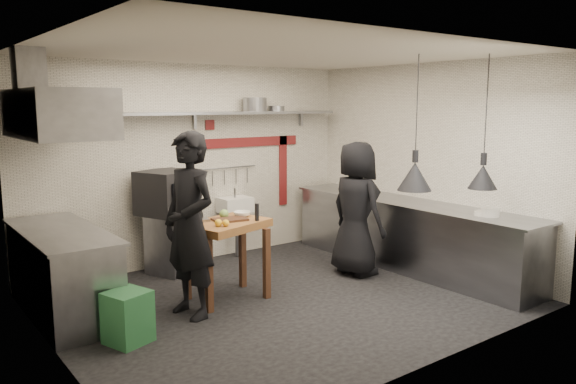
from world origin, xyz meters
TOP-DOWN VIEW (x-y plane):
  - floor at (0.00, 0.00)m, footprint 5.00×5.00m
  - ceiling at (0.00, 0.00)m, footprint 5.00×5.00m
  - wall_back at (0.00, 2.10)m, footprint 5.00×0.04m
  - wall_front at (0.00, -2.10)m, footprint 5.00×0.04m
  - wall_left at (-2.50, 0.00)m, footprint 0.04×4.20m
  - wall_right at (2.50, 0.00)m, footprint 0.04×4.20m
  - red_band_horiz at (0.95, 2.08)m, footprint 1.70×0.02m
  - red_band_vert at (1.55, 2.08)m, footprint 0.14×0.02m
  - red_tile_a at (0.25, 2.08)m, footprint 0.14×0.02m
  - red_tile_b at (-0.10, 2.08)m, footprint 0.14×0.02m
  - back_shelf at (0.00, 1.92)m, footprint 4.60×0.34m
  - shelf_bracket_left at (-1.90, 2.07)m, footprint 0.04×0.06m
  - shelf_bracket_mid at (0.00, 2.07)m, footprint 0.04×0.06m
  - shelf_bracket_right at (1.90, 2.07)m, footprint 0.04×0.06m
  - pan_far_left at (-1.57, 1.92)m, footprint 0.33×0.33m
  - pan_mid_left at (-1.30, 1.92)m, footprint 0.31×0.31m
  - stock_pot at (0.92, 1.92)m, footprint 0.35×0.35m
  - pan_right at (1.31, 1.92)m, footprint 0.26×0.26m
  - oven_stand at (-0.52, 1.75)m, footprint 0.75×0.72m
  - combi_oven at (-0.58, 1.77)m, footprint 0.84×0.82m
  - oven_door at (-0.53, 1.51)m, footprint 0.45×0.20m
  - oven_glass at (-0.54, 1.44)m, footprint 0.33×0.14m
  - hand_sink at (0.55, 1.92)m, footprint 0.46×0.34m
  - sink_tap at (0.55, 1.92)m, footprint 0.03×0.03m
  - sink_drain at (0.55, 1.88)m, footprint 0.06×0.06m
  - utensil_rail at (0.55, 2.06)m, footprint 0.90×0.02m
  - counter_right at (2.15, 0.00)m, footprint 0.70×3.80m
  - counter_right_top at (2.15, 0.00)m, footprint 0.76×3.90m
  - plate_stack at (2.12, -1.27)m, footprint 0.29×0.29m
  - small_bowl_right at (2.10, -1.18)m, footprint 0.25×0.25m
  - counter_left at (-2.15, 1.05)m, footprint 0.70×1.90m
  - counter_left_top at (-2.15, 1.05)m, footprint 0.76×2.00m
  - extractor_hood at (-2.10, 1.05)m, footprint 0.78×1.60m
  - hood_duct at (-2.35, 1.05)m, footprint 0.28×0.28m
  - green_bin at (-1.88, -0.07)m, footprint 0.46×0.46m
  - prep_table at (-0.50, 0.41)m, footprint 1.06×0.87m
  - cutting_board at (-0.44, 0.43)m, footprint 0.41×0.32m
  - pepper_mill at (-0.20, 0.22)m, footprint 0.05×0.05m
  - lemon_a at (-0.70, 0.23)m, footprint 0.10×0.10m
  - lemon_b at (-0.64, 0.18)m, footprint 0.08×0.08m
  - veg_ball at (-0.43, 0.58)m, footprint 0.14×0.14m
  - steel_tray at (-0.73, 0.56)m, footprint 0.19×0.14m
  - bowl at (-0.21, 0.53)m, footprint 0.24×0.24m
  - heat_lamp_near at (1.31, -0.79)m, footprint 0.43×0.43m
  - heat_lamp_far at (1.91, -1.28)m, footprint 0.37×0.37m
  - chef_left at (-1.07, 0.19)m, footprint 0.58×0.79m
  - chef_right at (1.37, 0.22)m, footprint 0.57×0.87m

SIDE VIEW (x-z plane):
  - floor at x=0.00m, z-range 0.00..0.00m
  - green_bin at x=-1.88m, z-range 0.00..0.50m
  - sink_drain at x=0.55m, z-range 0.01..0.67m
  - oven_stand at x=-0.52m, z-range 0.00..0.80m
  - counter_right at x=2.15m, z-range 0.00..0.90m
  - counter_left at x=-2.15m, z-range 0.00..0.90m
  - prep_table at x=-0.50m, z-range 0.00..0.92m
  - hand_sink at x=0.55m, z-range 0.67..0.89m
  - chef_right at x=1.37m, z-range 0.00..1.77m
  - counter_right_top at x=2.15m, z-range 0.90..0.93m
  - counter_left_top at x=-2.15m, z-range 0.90..0.93m
  - cutting_board at x=-0.44m, z-range 0.92..0.94m
  - steel_tray at x=-0.73m, z-range 0.92..0.95m
  - bowl at x=-0.21m, z-range 0.92..0.98m
  - small_bowl_right at x=2.10m, z-range 0.93..0.98m
  - lemon_b at x=-0.64m, z-range 0.92..1.00m
  - sink_tap at x=0.55m, z-range 0.89..1.03m
  - lemon_a at x=-0.70m, z-range 0.92..1.00m
  - veg_ball at x=-0.43m, z-range 0.92..1.02m
  - plate_stack at x=2.12m, z-range 0.93..1.04m
  - chef_left at x=-1.07m, z-range 0.00..1.97m
  - pepper_mill at x=-0.20m, z-range 0.92..1.12m
  - combi_oven at x=-0.58m, z-range 0.80..1.38m
  - oven_door at x=-0.53m, z-range 0.86..1.32m
  - oven_glass at x=-0.54m, z-range 0.92..1.26m
  - red_band_vert at x=1.55m, z-range 0.65..1.75m
  - utensil_rail at x=0.55m, z-range 1.31..1.33m
  - wall_back at x=0.00m, z-range 0.00..2.80m
  - wall_front at x=0.00m, z-range 0.00..2.80m
  - wall_left at x=-2.50m, z-range 0.00..2.80m
  - wall_right at x=2.50m, z-range 0.00..2.80m
  - red_band_horiz at x=0.95m, z-range 1.61..1.75m
  - red_tile_b at x=-0.10m, z-range 1.61..1.75m
  - red_tile_a at x=0.25m, z-range 1.88..2.02m
  - shelf_bracket_left at x=-1.90m, z-range 1.90..2.14m
  - shelf_bracket_mid at x=0.00m, z-range 1.90..2.14m
  - shelf_bracket_right at x=1.90m, z-range 1.90..2.14m
  - heat_lamp_near at x=1.31m, z-range 1.26..2.80m
  - heat_lamp_far at x=1.91m, z-range 1.28..2.80m
  - back_shelf at x=0.00m, z-range 2.10..2.14m
  - extractor_hood at x=-2.10m, z-range 1.90..2.40m
  - pan_mid_left at x=-1.30m, z-range 2.14..2.21m
  - pan_right at x=1.31m, z-range 2.14..2.22m
  - pan_far_left at x=-1.57m, z-range 2.14..2.23m
  - stock_pot at x=0.92m, z-range 2.14..2.34m
  - hood_duct at x=-2.35m, z-range 2.30..2.80m
  - ceiling at x=0.00m, z-range 2.80..2.80m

